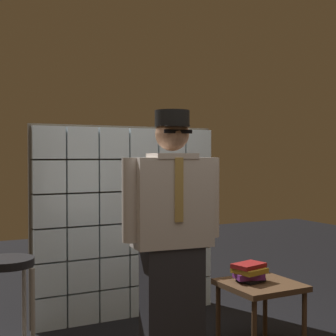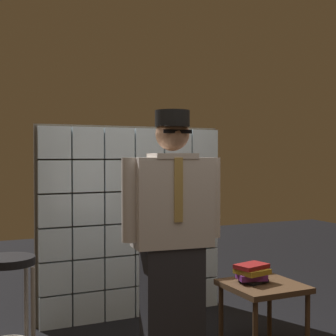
% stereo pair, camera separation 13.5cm
% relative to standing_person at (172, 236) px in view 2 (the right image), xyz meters
% --- Properties ---
extents(glass_block_wall, '(1.70, 0.10, 1.70)m').
position_rel_standing_person_xyz_m(glass_block_wall, '(0.17, 1.16, -0.06)').
color(glass_block_wall, silver).
rests_on(glass_block_wall, ground).
extents(standing_person, '(0.69, 0.31, 1.72)m').
position_rel_standing_person_xyz_m(standing_person, '(0.00, 0.00, 0.00)').
color(standing_person, '#28282D').
rests_on(standing_person, ground).
extents(bar_stool, '(0.34, 0.34, 0.78)m').
position_rel_standing_person_xyz_m(bar_stool, '(-1.00, 0.31, -0.31)').
color(bar_stool, black).
rests_on(bar_stool, ground).
extents(side_table, '(0.52, 0.52, 0.50)m').
position_rel_standing_person_xyz_m(side_table, '(0.73, 0.01, -0.46)').
color(side_table, '#513823').
rests_on(side_table, ground).
extents(book_stack, '(0.26, 0.23, 0.13)m').
position_rel_standing_person_xyz_m(book_stack, '(0.67, 0.06, -0.32)').
color(book_stack, black).
rests_on(book_stack, side_table).
extents(coffee_mug, '(0.13, 0.08, 0.09)m').
position_rel_standing_person_xyz_m(coffee_mug, '(0.69, 0.02, -0.35)').
color(coffee_mug, black).
rests_on(coffee_mug, side_table).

